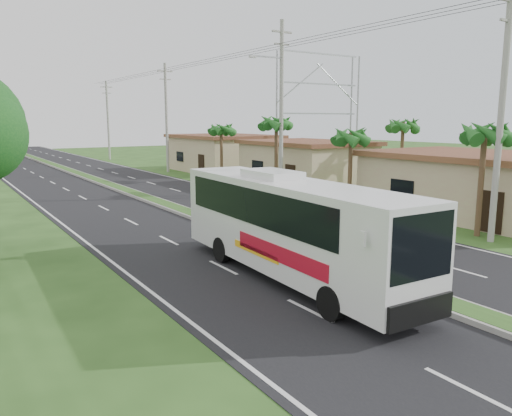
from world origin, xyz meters
TOP-DOWN VIEW (x-y plane):
  - ground at (0.00, 0.00)m, footprint 180.00×180.00m
  - road_asphalt at (0.00, 20.00)m, footprint 14.00×160.00m
  - median_strip at (0.00, 20.00)m, footprint 1.20×160.00m
  - lane_edge_left at (-6.70, 20.00)m, footprint 0.12×160.00m
  - lane_edge_right at (6.70, 20.00)m, footprint 0.12×160.00m
  - shop_near at (14.00, 6.00)m, footprint 8.60×12.60m
  - shop_mid at (14.00, 22.00)m, footprint 7.60×10.60m
  - shop_far at (14.00, 36.00)m, footprint 8.60×11.60m
  - palm_verge_a at (9.00, 3.00)m, footprint 2.40×2.40m
  - palm_verge_b at (9.40, 12.00)m, footprint 2.40×2.40m
  - palm_verge_c at (8.80, 19.00)m, footprint 2.40×2.40m
  - palm_verge_d at (9.30, 28.00)m, footprint 2.40×2.40m
  - palm_behind_shop at (17.50, 15.00)m, footprint 2.40×2.40m
  - utility_pole_a at (8.50, 2.00)m, footprint 1.60×0.28m
  - utility_pole_b at (8.47, 18.00)m, footprint 3.20×0.28m
  - utility_pole_c at (8.50, 38.00)m, footprint 1.60×0.28m
  - utility_pole_d at (8.50, 58.00)m, footprint 1.60×0.28m
  - billboard_lattice at (22.00, 30.00)m, footprint 10.18×1.18m
  - coach_bus_main at (-2.22, 2.73)m, footprint 2.80×11.31m
  - motorcyclist at (-1.91, 4.91)m, footprint 1.86×1.18m

SIDE VIEW (x-z plane):
  - ground at x=0.00m, z-range 0.00..0.00m
  - lane_edge_left at x=-6.70m, z-range 0.00..0.00m
  - lane_edge_right at x=6.70m, z-range 0.00..0.00m
  - road_asphalt at x=0.00m, z-range 0.00..0.02m
  - median_strip at x=0.00m, z-range 0.01..0.20m
  - motorcyclist at x=-1.91m, z-range -0.32..2.16m
  - shop_near at x=14.00m, z-range 0.02..3.54m
  - shop_mid at x=14.00m, z-range 0.02..3.69m
  - shop_far at x=14.00m, z-range 0.02..3.84m
  - coach_bus_main at x=-2.22m, z-range 0.18..3.81m
  - palm_verge_b at x=9.40m, z-range 1.83..6.88m
  - palm_verge_d at x=9.30m, z-range 1.92..7.17m
  - palm_verge_a at x=9.00m, z-range 2.02..7.47m
  - palm_behind_shop at x=17.50m, z-range 2.11..7.76m
  - palm_verge_c at x=8.80m, z-range 2.20..8.05m
  - utility_pole_d at x=8.50m, z-range 0.17..10.67m
  - utility_pole_a at x=8.50m, z-range 0.17..11.17m
  - utility_pole_c at x=8.50m, z-range 0.17..11.17m
  - utility_pole_b at x=8.47m, z-range 0.26..12.26m
  - billboard_lattice at x=22.00m, z-range 0.79..12.86m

